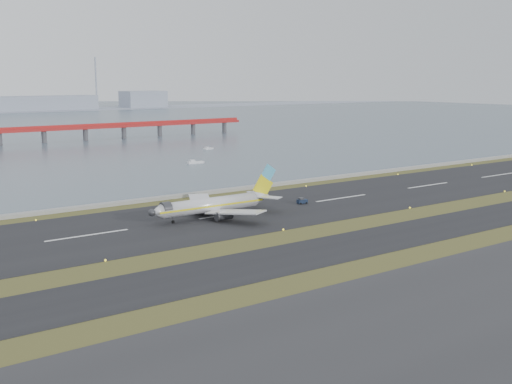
% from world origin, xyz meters
% --- Properties ---
extents(ground, '(1000.00, 1000.00, 0.00)m').
position_xyz_m(ground, '(0.00, 0.00, 0.00)').
color(ground, '#314117').
rests_on(ground, ground).
extents(taxiway_strip, '(1000.00, 18.00, 0.10)m').
position_xyz_m(taxiway_strip, '(0.00, -12.00, 0.05)').
color(taxiway_strip, black).
rests_on(taxiway_strip, ground).
extents(runway_strip, '(1000.00, 45.00, 0.10)m').
position_xyz_m(runway_strip, '(0.00, 30.00, 0.05)').
color(runway_strip, black).
rests_on(runway_strip, ground).
extents(seawall, '(1000.00, 2.50, 1.00)m').
position_xyz_m(seawall, '(0.00, 60.00, 0.50)').
color(seawall, gray).
rests_on(seawall, ground).
extents(red_pier, '(260.00, 5.00, 10.20)m').
position_xyz_m(red_pier, '(20.00, 250.00, 7.28)').
color(red_pier, '#A61D1C').
rests_on(red_pier, ground).
extents(airliner, '(38.52, 32.89, 12.80)m').
position_xyz_m(airliner, '(-5.34, 29.59, 3.46)').
color(airliner, silver).
rests_on(airliner, ground).
extents(pushback_tug, '(3.05, 2.00, 1.85)m').
position_xyz_m(pushback_tug, '(24.61, 30.16, 0.90)').
color(pushback_tug, '#131E34').
rests_on(pushback_tug, ground).
extents(workboat_near, '(7.33, 2.66, 1.75)m').
position_xyz_m(workboat_near, '(44.37, 125.19, 0.55)').
color(workboat_near, silver).
rests_on(workboat_near, ground).
extents(workboat_far, '(6.39, 3.80, 1.48)m').
position_xyz_m(workboat_far, '(77.32, 168.35, 0.47)').
color(workboat_far, silver).
rests_on(workboat_far, ground).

